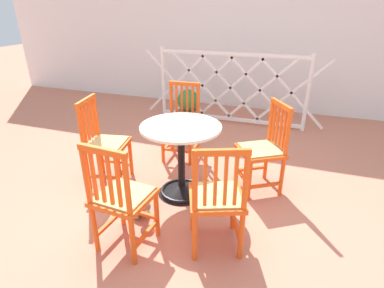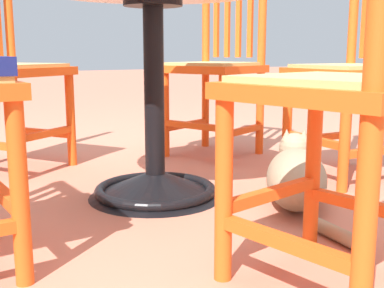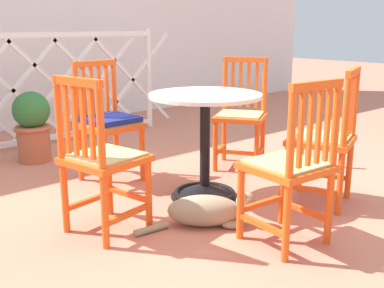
{
  "view_description": "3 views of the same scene",
  "coord_description": "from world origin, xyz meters",
  "px_view_note": "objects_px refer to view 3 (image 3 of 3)",
  "views": [
    {
      "loc": [
        0.92,
        -2.25,
        1.74
      ],
      "look_at": [
        0.06,
        0.24,
        0.54
      ],
      "focal_mm": 28.59,
      "sensor_mm": 36.0,
      "label": 1
    },
    {
      "loc": [
        -1.57,
        0.97,
        0.51
      ],
      "look_at": [
        -0.23,
        0.16,
        0.22
      ],
      "focal_mm": 46.27,
      "sensor_mm": 36.0,
      "label": 2
    },
    {
      "loc": [
        -2.18,
        -2.1,
        1.18
      ],
      "look_at": [
        -0.06,
        0.3,
        0.37
      ],
      "focal_mm": 44.28,
      "sensor_mm": 36.0,
      "label": 3
    }
  ],
  "objects_px": {
    "cafe_table": "(205,158)",
    "orange_chair_tucked_in": "(108,124)",
    "orange_chair_by_planter": "(241,116)",
    "terracotta_planter": "(32,125)",
    "orange_chair_facing_out": "(102,160)",
    "orange_chair_at_corner": "(325,141)",
    "orange_chair_near_fence": "(290,168)",
    "tabby_cat": "(210,211)"
  },
  "relations": [
    {
      "from": "cafe_table",
      "to": "orange_chair_facing_out",
      "type": "height_order",
      "value": "orange_chair_facing_out"
    },
    {
      "from": "terracotta_planter",
      "to": "orange_chair_tucked_in",
      "type": "bearing_deg",
      "value": -75.79
    },
    {
      "from": "orange_chair_at_corner",
      "to": "orange_chair_by_planter",
      "type": "height_order",
      "value": "same"
    },
    {
      "from": "tabby_cat",
      "to": "terracotta_planter",
      "type": "height_order",
      "value": "terracotta_planter"
    },
    {
      "from": "cafe_table",
      "to": "orange_chair_by_planter",
      "type": "relative_size",
      "value": 0.83
    },
    {
      "from": "orange_chair_tucked_in",
      "to": "orange_chair_near_fence",
      "type": "bearing_deg",
      "value": -84.88
    },
    {
      "from": "cafe_table",
      "to": "orange_chair_by_planter",
      "type": "distance_m",
      "value": 0.82
    },
    {
      "from": "cafe_table",
      "to": "orange_chair_by_planter",
      "type": "xyz_separation_m",
      "value": [
        0.73,
        0.34,
        0.15
      ]
    },
    {
      "from": "tabby_cat",
      "to": "cafe_table",
      "type": "bearing_deg",
      "value": 50.9
    },
    {
      "from": "orange_chair_tucked_in",
      "to": "terracotta_planter",
      "type": "xyz_separation_m",
      "value": [
        -0.22,
        0.89,
        -0.12
      ]
    },
    {
      "from": "cafe_table",
      "to": "orange_chair_at_corner",
      "type": "distance_m",
      "value": 0.81
    },
    {
      "from": "cafe_table",
      "to": "orange_chair_tucked_in",
      "type": "distance_m",
      "value": 0.83
    },
    {
      "from": "orange_chair_at_corner",
      "to": "orange_chair_facing_out",
      "type": "relative_size",
      "value": 1.0
    },
    {
      "from": "orange_chair_tucked_in",
      "to": "tabby_cat",
      "type": "xyz_separation_m",
      "value": [
        -0.02,
        -1.15,
        -0.35
      ]
    },
    {
      "from": "orange_chair_at_corner",
      "to": "orange_chair_near_fence",
      "type": "height_order",
      "value": "same"
    },
    {
      "from": "cafe_table",
      "to": "orange_chair_at_corner",
      "type": "xyz_separation_m",
      "value": [
        0.52,
        -0.61,
        0.15
      ]
    },
    {
      "from": "cafe_table",
      "to": "orange_chair_by_planter",
      "type": "bearing_deg",
      "value": 25.24
    },
    {
      "from": "orange_chair_at_corner",
      "to": "orange_chair_by_planter",
      "type": "distance_m",
      "value": 0.98
    },
    {
      "from": "cafe_table",
      "to": "terracotta_planter",
      "type": "distance_m",
      "value": 1.73
    },
    {
      "from": "cafe_table",
      "to": "orange_chair_tucked_in",
      "type": "bearing_deg",
      "value": 111.21
    },
    {
      "from": "cafe_table",
      "to": "orange_chair_near_fence",
      "type": "bearing_deg",
      "value": -100.38
    },
    {
      "from": "orange_chair_tucked_in",
      "to": "terracotta_planter",
      "type": "distance_m",
      "value": 0.92
    },
    {
      "from": "orange_chair_by_planter",
      "to": "tabby_cat",
      "type": "relative_size",
      "value": 1.37
    },
    {
      "from": "orange_chair_at_corner",
      "to": "terracotta_planter",
      "type": "relative_size",
      "value": 1.47
    },
    {
      "from": "orange_chair_at_corner",
      "to": "orange_chair_facing_out",
      "type": "distance_m",
      "value": 1.47
    },
    {
      "from": "cafe_table",
      "to": "orange_chair_facing_out",
      "type": "relative_size",
      "value": 0.83
    },
    {
      "from": "orange_chair_at_corner",
      "to": "orange_chair_facing_out",
      "type": "xyz_separation_m",
      "value": [
        -1.35,
        0.58,
        0.0
      ]
    },
    {
      "from": "orange_chair_facing_out",
      "to": "orange_chair_near_fence",
      "type": "distance_m",
      "value": 1.05
    },
    {
      "from": "orange_chair_tucked_in",
      "to": "orange_chair_facing_out",
      "type": "bearing_deg",
      "value": -123.93
    },
    {
      "from": "orange_chair_at_corner",
      "to": "orange_chair_by_planter",
      "type": "relative_size",
      "value": 1.0
    },
    {
      "from": "orange_chair_near_fence",
      "to": "tabby_cat",
      "type": "xyz_separation_m",
      "value": [
        -0.16,
        0.45,
        -0.34
      ]
    },
    {
      "from": "orange_chair_by_planter",
      "to": "terracotta_planter",
      "type": "distance_m",
      "value": 1.81
    },
    {
      "from": "orange_chair_by_planter",
      "to": "orange_chair_tucked_in",
      "type": "bearing_deg",
      "value": 157.87
    },
    {
      "from": "orange_chair_by_planter",
      "to": "terracotta_planter",
      "type": "relative_size",
      "value": 1.47
    },
    {
      "from": "orange_chair_tucked_in",
      "to": "orange_chair_near_fence",
      "type": "xyz_separation_m",
      "value": [
        0.14,
        -1.6,
        -0.01
      ]
    },
    {
      "from": "orange_chair_facing_out",
      "to": "orange_chair_near_fence",
      "type": "bearing_deg",
      "value": -49.64
    },
    {
      "from": "cafe_table",
      "to": "orange_chair_at_corner",
      "type": "relative_size",
      "value": 0.83
    },
    {
      "from": "orange_chair_by_planter",
      "to": "terracotta_planter",
      "type": "height_order",
      "value": "orange_chair_by_planter"
    },
    {
      "from": "orange_chair_tucked_in",
      "to": "orange_chair_facing_out",
      "type": "height_order",
      "value": "same"
    },
    {
      "from": "orange_chair_tucked_in",
      "to": "tabby_cat",
      "type": "relative_size",
      "value": 1.37
    },
    {
      "from": "cafe_table",
      "to": "orange_chair_near_fence",
      "type": "relative_size",
      "value": 0.83
    },
    {
      "from": "orange_chair_by_planter",
      "to": "orange_chair_near_fence",
      "type": "bearing_deg",
      "value": -126.86
    }
  ]
}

